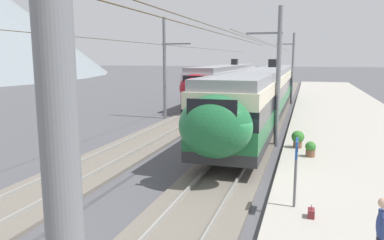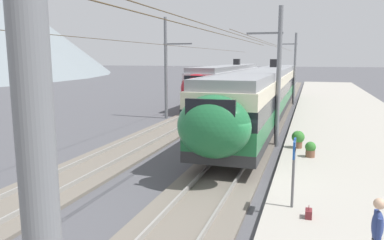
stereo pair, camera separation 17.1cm
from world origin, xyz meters
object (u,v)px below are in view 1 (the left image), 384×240
at_px(catenary_mast_west, 45,166).
at_px(catenary_mast_mid, 276,74).
at_px(handbag_near_sign, 311,213).
at_px(catenary_mast_far_side, 166,66).
at_px(platform_sign, 296,158).
at_px(train_far_track, 227,80).
at_px(potted_plant_platform_edge, 298,138).
at_px(potted_plant_by_shelter, 311,148).
at_px(train_near_platform, 265,90).
at_px(passenger_walking, 381,234).
at_px(catenary_mast_east, 291,67).

xyz_separation_m(catenary_mast_west, catenary_mast_mid, (17.88, 0.01, -0.13)).
bearing_deg(catenary_mast_west, handbag_near_sign, -12.40).
height_order(catenary_mast_far_side, platform_sign, catenary_mast_far_side).
relative_size(train_far_track, catenary_mast_mid, 0.55).
bearing_deg(platform_sign, train_far_track, 15.55).
bearing_deg(catenary_mast_west, catenary_mast_far_side, 19.38).
bearing_deg(potted_plant_platform_edge, potted_plant_by_shelter, -159.77).
bearing_deg(train_far_track, train_near_platform, -155.70).
xyz_separation_m(catenary_mast_mid, catenary_mast_far_side, (7.00, 8.74, 0.18)).
bearing_deg(catenary_mast_far_side, potted_plant_by_shelter, -132.75).
bearing_deg(catenary_mast_west, passenger_walking, -28.35).
relative_size(platform_sign, potted_plant_by_shelter, 2.94).
xyz_separation_m(catenary_mast_far_side, handbag_near_sign, (-16.52, -10.59, -3.60)).
height_order(train_near_platform, handbag_near_sign, train_near_platform).
distance_m(catenary_mast_west, handbag_near_sign, 9.27).
xyz_separation_m(handbag_near_sign, potted_plant_by_shelter, (6.72, -0.01, 0.26)).
height_order(catenary_mast_mid, platform_sign, catenary_mast_mid).
bearing_deg(catenary_mast_west, train_near_platform, 3.09).
relative_size(train_far_track, potted_plant_by_shelter, 37.95).
height_order(catenary_mast_far_side, handbag_near_sign, catenary_mast_far_side).
xyz_separation_m(catenary_mast_far_side, potted_plant_by_shelter, (-9.79, -10.60, -3.34)).
distance_m(train_far_track, catenary_mast_east, 7.37).
bearing_deg(handbag_near_sign, catenary_mast_mid, 10.96).
bearing_deg(catenary_mast_mid, platform_sign, -171.25).
bearing_deg(handbag_near_sign, train_near_platform, 10.15).
bearing_deg(platform_sign, passenger_walking, -152.04).
bearing_deg(passenger_walking, potted_plant_by_shelter, 7.59).
height_order(train_far_track, handbag_near_sign, train_far_track).
distance_m(train_far_track, catenary_mast_far_side, 14.22).
distance_m(catenary_mast_east, handbag_near_sign, 28.85).
bearing_deg(catenary_mast_east, train_far_track, 74.60).
relative_size(train_near_platform, train_far_track, 1.29).
xyz_separation_m(catenary_mast_mid, handbag_near_sign, (-9.52, -1.84, -3.42)).
relative_size(train_far_track, potted_plant_platform_edge, 30.85).
bearing_deg(catenary_mast_mid, passenger_walking, -165.69).
bearing_deg(catenary_mast_west, platform_sign, -8.63).
bearing_deg(potted_plant_platform_edge, train_near_platform, 15.12).
relative_size(catenary_mast_west, potted_plant_by_shelter, 69.50).
height_order(catenary_mast_west, potted_plant_platform_edge, catenary_mast_west).
distance_m(platform_sign, potted_plant_by_shelter, 6.21).
distance_m(passenger_walking, handbag_near_sign, 3.03).
height_order(catenary_mast_east, platform_sign, catenary_mast_east).
bearing_deg(potted_plant_by_shelter, catenary_mast_west, 173.02).
relative_size(catenary_mast_west, catenary_mast_east, 1.00).
distance_m(catenary_mast_west, platform_sign, 9.35).
bearing_deg(passenger_walking, catenary_mast_mid, 14.31).
bearing_deg(train_far_track, catenary_mast_west, -169.86).
relative_size(train_far_track, passenger_walking, 15.54).
xyz_separation_m(catenary_mast_mid, platform_sign, (-8.89, -1.37, -2.05)).
height_order(catenary_mast_west, catenary_mast_mid, catenary_mast_west).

